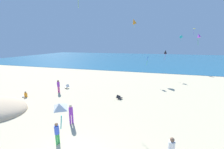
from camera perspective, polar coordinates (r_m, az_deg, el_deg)
ground_plane at (r=16.75m, az=1.14°, el=-10.07°), size 120.00×120.00×0.00m
ocean_water at (r=62.26m, az=11.95°, el=6.33°), size 120.00×60.00×0.05m
beach_chair_near_camera at (r=16.79m, az=2.87°, el=-9.22°), size 0.75×0.78×0.48m
beach_chair_far_left at (r=21.66m, az=-17.88°, el=-4.63°), size 0.79×0.69×0.59m
person_0 at (r=12.19m, az=-16.36°, el=-14.73°), size 0.46×0.46×1.65m
person_2 at (r=19.90m, az=-20.97°, el=-4.20°), size 0.42×0.42×1.72m
person_3 at (r=20.34m, az=-31.76°, el=-7.08°), size 0.64×0.50×0.71m
person_4 at (r=10.34m, az=-21.49°, el=-20.94°), size 0.36×0.36×1.51m
kite_blue at (r=23.19m, az=14.14°, el=6.19°), size 0.31×0.73×1.38m
kite_black at (r=28.06m, az=20.92°, el=8.58°), size 0.79×0.81×1.80m
kite_purple at (r=21.29m, az=31.81°, el=13.32°), size 0.62×0.67×1.48m
kite_yellow at (r=35.09m, az=30.48°, el=15.77°), size 0.44×0.39×1.29m
kite_teal at (r=38.34m, az=26.29°, el=13.52°), size 0.84×0.30×1.48m
kite_white at (r=4.76m, az=-20.71°, el=-12.03°), size 0.62×0.55×0.92m
kite_orange at (r=29.55m, az=8.97°, el=20.53°), size 1.33×1.18×1.72m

